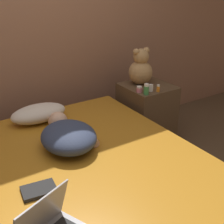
% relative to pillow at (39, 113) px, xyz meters
% --- Properties ---
extents(ground_plane, '(12.00, 12.00, 0.00)m').
position_rel_pillow_xyz_m(ground_plane, '(0.03, -0.76, -0.58)').
color(ground_plane, brown).
extents(wall_back, '(8.00, 0.06, 2.60)m').
position_rel_pillow_xyz_m(wall_back, '(0.03, 0.49, 0.72)').
color(wall_back, '#996B51').
rests_on(wall_back, ground_plane).
extents(bed, '(1.62, 1.95, 0.51)m').
position_rel_pillow_xyz_m(bed, '(0.03, -0.76, -0.33)').
color(bed, '#4C331E').
rests_on(bed, ground_plane).
extents(nightstand, '(0.47, 0.49, 0.64)m').
position_rel_pillow_xyz_m(nightstand, '(1.14, -0.07, -0.26)').
color(nightstand, brown).
rests_on(nightstand, ground_plane).
extents(pillow, '(0.48, 0.27, 0.15)m').
position_rel_pillow_xyz_m(pillow, '(0.00, 0.00, 0.00)').
color(pillow, beige).
rests_on(pillow, bed).
extents(person_lying, '(0.47, 0.65, 0.18)m').
position_rel_pillow_xyz_m(person_lying, '(0.03, -0.52, 0.01)').
color(person_lying, '#2D3851').
rests_on(person_lying, bed).
extents(teddy_bear, '(0.24, 0.24, 0.37)m').
position_rel_pillow_xyz_m(teddy_bear, '(1.11, 0.01, 0.22)').
color(teddy_bear, tan).
rests_on(teddy_bear, nightstand).
extents(bottle_pink, '(0.05, 0.05, 0.06)m').
position_rel_pillow_xyz_m(bottle_pink, '(0.95, -0.18, 0.09)').
color(bottle_pink, pink).
rests_on(bottle_pink, nightstand).
extents(bottle_white, '(0.04, 0.04, 0.07)m').
position_rel_pillow_xyz_m(bottle_white, '(1.06, -0.22, 0.09)').
color(bottle_white, white).
rests_on(bottle_white, nightstand).
extents(bottle_orange, '(0.03, 0.03, 0.07)m').
position_rel_pillow_xyz_m(bottle_orange, '(1.11, -0.26, 0.09)').
color(bottle_orange, orange).
rests_on(bottle_orange, nightstand).
extents(bottle_green, '(0.05, 0.05, 0.11)m').
position_rel_pillow_xyz_m(bottle_green, '(0.96, -0.26, 0.11)').
color(bottle_green, '#3D8E4C').
rests_on(bottle_green, nightstand).
extents(book, '(0.21, 0.16, 0.02)m').
position_rel_pillow_xyz_m(book, '(-0.35, -0.91, -0.06)').
color(book, black).
rests_on(book, bed).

